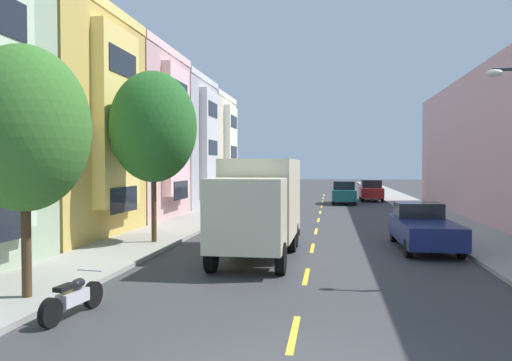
% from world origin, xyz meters
% --- Properties ---
extents(ground_plane, '(160.00, 160.00, 0.00)m').
position_xyz_m(ground_plane, '(0.00, 30.00, 0.00)').
color(ground_plane, '#38383A').
extents(sidewalk_left, '(3.20, 120.00, 0.14)m').
position_xyz_m(sidewalk_left, '(-7.10, 28.00, 0.07)').
color(sidewalk_left, '#99968E').
rests_on(sidewalk_left, ground_plane).
extents(sidewalk_right, '(3.20, 120.00, 0.14)m').
position_xyz_m(sidewalk_right, '(7.10, 28.00, 0.07)').
color(sidewalk_right, '#99968E').
rests_on(sidewalk_right, ground_plane).
extents(lane_centerline_dashes, '(0.14, 47.20, 0.01)m').
position_xyz_m(lane_centerline_dashes, '(0.00, 24.50, 0.00)').
color(lane_centerline_dashes, yellow).
rests_on(lane_centerline_dashes, ground_plane).
extents(townhouse_third_rose, '(12.03, 8.01, 10.25)m').
position_xyz_m(townhouse_third_rose, '(-14.31, 21.04, 4.92)').
color(townhouse_third_rose, '#CC9E9E').
rests_on(townhouse_third_rose, ground_plane).
extents(townhouse_fourth_dove_grey, '(12.01, 8.01, 10.03)m').
position_xyz_m(townhouse_fourth_dove_grey, '(-14.30, 29.25, 4.81)').
color(townhouse_fourth_dove_grey, '#A8A8AD').
rests_on(townhouse_fourth_dove_grey, ground_plane).
extents(townhouse_fifth_cream, '(12.03, 8.01, 9.75)m').
position_xyz_m(townhouse_fifth_cream, '(-14.31, 37.46, 4.67)').
color(townhouse_fifth_cream, beige).
rests_on(townhouse_fifth_cream, ground_plane).
extents(street_tree_nearest, '(3.01, 3.01, 5.92)m').
position_xyz_m(street_tree_nearest, '(-6.40, 3.23, 4.10)').
color(street_tree_nearest, '#47331E').
rests_on(street_tree_nearest, sidewalk_left).
extents(street_tree_second, '(3.50, 3.50, 6.91)m').
position_xyz_m(street_tree_second, '(-6.40, 11.75, 4.80)').
color(street_tree_second, '#47331E').
rests_on(street_tree_second, sidewalk_left).
extents(delivery_box_truck, '(2.45, 7.14, 3.47)m').
position_xyz_m(delivery_box_truck, '(-1.80, 10.01, 1.94)').
color(delivery_box_truck, beige).
rests_on(delivery_box_truck, ground_plane).
extents(parked_suv_red, '(2.00, 4.82, 1.93)m').
position_xyz_m(parked_suv_red, '(4.38, 38.92, 0.99)').
color(parked_suv_red, '#AD1E1E').
rests_on(parked_suv_red, ground_plane).
extents(parked_hatchback_black, '(1.76, 4.01, 1.50)m').
position_xyz_m(parked_hatchback_black, '(-4.41, 31.06, 0.76)').
color(parked_hatchback_black, black).
rests_on(parked_hatchback_black, ground_plane).
extents(parked_pickup_navy, '(2.09, 5.33, 1.73)m').
position_xyz_m(parked_pickup_navy, '(4.26, 12.49, 0.83)').
color(parked_pickup_navy, navy).
rests_on(parked_pickup_navy, ground_plane).
extents(parked_wagon_charcoal, '(1.89, 4.73, 1.50)m').
position_xyz_m(parked_wagon_charcoal, '(-4.35, 49.64, 0.80)').
color(parked_wagon_charcoal, '#333338').
rests_on(parked_wagon_charcoal, ground_plane).
extents(parked_wagon_champagne, '(1.86, 4.72, 1.50)m').
position_xyz_m(parked_wagon_champagne, '(-4.33, 22.36, 0.80)').
color(parked_wagon_champagne, tan).
rests_on(parked_wagon_champagne, ground_plane).
extents(moving_teal_sedan, '(1.95, 4.80, 1.93)m').
position_xyz_m(moving_teal_sedan, '(1.80, 34.90, 0.99)').
color(moving_teal_sedan, '#195B60').
rests_on(moving_teal_sedan, ground_plane).
extents(parked_motorcycle, '(0.62, 2.05, 0.90)m').
position_xyz_m(parked_motorcycle, '(-4.75, 2.36, 0.41)').
color(parked_motorcycle, black).
rests_on(parked_motorcycle, ground_plane).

